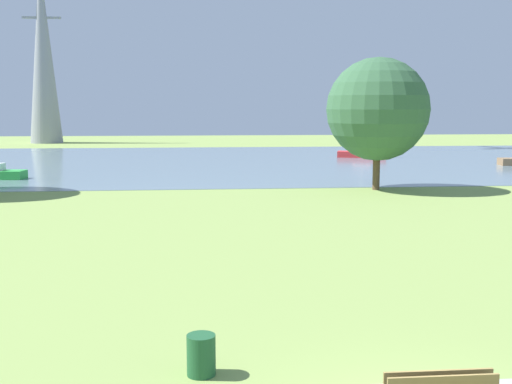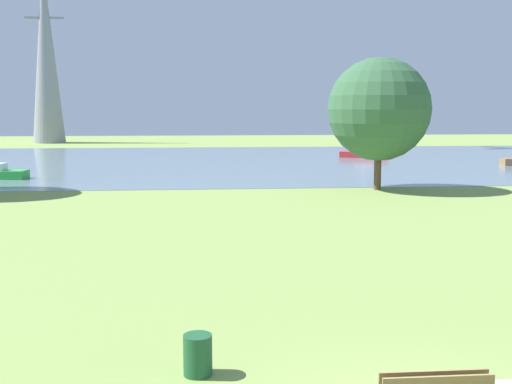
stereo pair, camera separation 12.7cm
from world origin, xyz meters
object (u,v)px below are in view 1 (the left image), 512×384
at_px(sailboat_red, 362,153).
at_px(electricity_pylon, 43,51).
at_px(litter_bin, 201,355).
at_px(tree_west_far, 378,109).

bearing_deg(sailboat_red, electricity_pylon, 142.29).
bearing_deg(litter_bin, electricity_pylon, 104.82).
bearing_deg(electricity_pylon, litter_bin, -75.18).
height_order(litter_bin, electricity_pylon, electricity_pylon).
bearing_deg(tree_west_far, electricity_pylon, 121.14).
distance_m(sailboat_red, tree_west_far, 25.07).
xyz_separation_m(litter_bin, tree_west_far, (10.97, 26.48, 4.55)).
height_order(litter_bin, sailboat_red, sailboat_red).
distance_m(litter_bin, tree_west_far, 29.02).
xyz_separation_m(sailboat_red, tree_west_far, (-5.39, -24.07, 4.48)).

